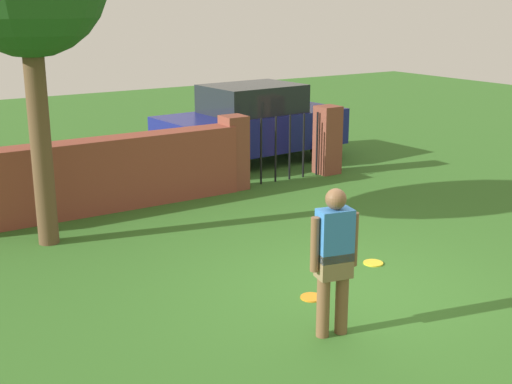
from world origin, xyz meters
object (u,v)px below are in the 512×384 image
object	(u,v)px
person	(334,256)
frisbee_orange	(312,297)
car	(252,124)
frisbee_yellow	(373,263)

from	to	relation	value
person	frisbee_orange	distance (m)	1.29
person	frisbee_orange	bearing A→B (deg)	-102.18
car	frisbee_yellow	size ratio (longest dim) A/B	15.94
person	car	xyz separation A→B (m)	(3.66, 7.29, -0.04)
car	frisbee_yellow	xyz separation A→B (m)	(-1.88, -6.00, -0.85)
car	frisbee_yellow	bearing A→B (deg)	-111.22
frisbee_yellow	person	bearing A→B (deg)	-143.97
frisbee_orange	frisbee_yellow	bearing A→B (deg)	17.44
car	frisbee_yellow	distance (m)	6.35
car	frisbee_yellow	world-z (taller)	car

